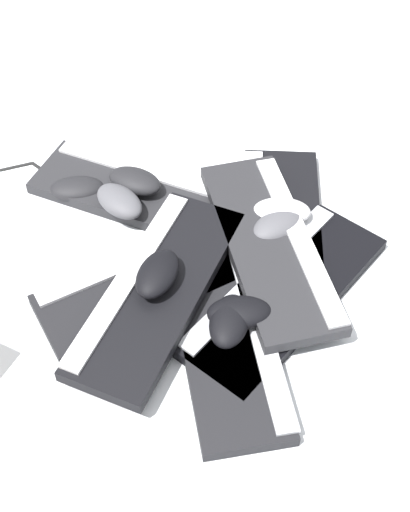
% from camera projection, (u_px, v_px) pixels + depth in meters
% --- Properties ---
extents(ground_plane, '(3.20, 3.20, 0.00)m').
position_uv_depth(ground_plane, '(233.00, 257.00, 1.34)').
color(ground_plane, silver).
extents(keyboard_0, '(0.46, 0.27, 0.03)m').
position_uv_depth(keyboard_0, '(227.00, 332.00, 1.21)').
color(keyboard_0, black).
rests_on(keyboard_0, ground).
extents(keyboard_1, '(0.45, 0.37, 0.03)m').
position_uv_depth(keyboard_1, '(284.00, 295.00, 1.27)').
color(keyboard_1, black).
rests_on(keyboard_1, ground).
extents(keyboard_2, '(0.45, 0.18, 0.03)m').
position_uv_depth(keyboard_2, '(280.00, 231.00, 1.37)').
color(keyboard_2, black).
rests_on(keyboard_2, ground).
extents(keyboard_3, '(0.27, 0.46, 0.03)m').
position_uv_depth(keyboard_3, '(141.00, 194.00, 1.43)').
color(keyboard_3, '#232326').
rests_on(keyboard_3, ground).
extents(keyboard_4, '(0.38, 0.44, 0.03)m').
position_uv_depth(keyboard_4, '(158.00, 280.00, 1.29)').
color(keyboard_4, black).
rests_on(keyboard_4, ground).
extents(keyboard_5, '(0.46, 0.27, 0.03)m').
position_uv_depth(keyboard_5, '(157.00, 290.00, 1.24)').
color(keyboard_5, black).
rests_on(keyboard_5, keyboard_4).
extents(keyboard_6, '(0.46, 0.29, 0.03)m').
position_uv_depth(keyboard_6, '(270.00, 246.00, 1.30)').
color(keyboard_6, '#232326').
rests_on(keyboard_6, keyboard_1).
extents(mouse_0, '(0.12, 0.09, 0.04)m').
position_uv_depth(mouse_0, '(157.00, 274.00, 1.21)').
color(mouse_0, black).
rests_on(mouse_0, keyboard_5).
extents(mouse_1, '(0.10, 0.13, 0.04)m').
position_uv_depth(mouse_1, '(135.00, 181.00, 1.40)').
color(mouse_1, black).
rests_on(mouse_1, keyboard_3).
extents(mouse_2, '(0.12, 0.13, 0.04)m').
position_uv_depth(mouse_2, '(119.00, 201.00, 1.37)').
color(mouse_2, '#4C4C51').
rests_on(mouse_2, keyboard_3).
extents(mouse_3, '(0.12, 0.08, 0.04)m').
position_uv_depth(mouse_3, '(229.00, 321.00, 1.18)').
color(mouse_3, black).
rests_on(mouse_3, keyboard_0).
extents(mouse_4, '(0.08, 0.12, 0.04)m').
position_uv_depth(mouse_4, '(239.00, 313.00, 1.20)').
color(mouse_4, black).
rests_on(mouse_4, keyboard_0).
extents(mouse_5, '(0.07, 0.11, 0.04)m').
position_uv_depth(mouse_5, '(282.00, 212.00, 1.35)').
color(mouse_5, silver).
rests_on(mouse_5, keyboard_2).
extents(mouse_6, '(0.12, 0.13, 0.04)m').
position_uv_depth(mouse_6, '(278.00, 225.00, 1.33)').
color(mouse_6, '#4C4C51').
rests_on(mouse_6, keyboard_2).
extents(mouse_7, '(0.09, 0.12, 0.04)m').
position_uv_depth(mouse_7, '(77.00, 189.00, 1.43)').
color(mouse_7, black).
rests_on(mouse_7, ground).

